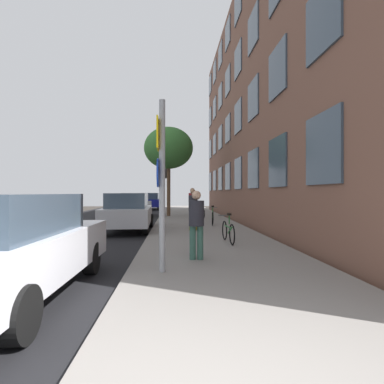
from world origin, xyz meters
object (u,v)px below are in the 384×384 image
(sign_post, at_px, (161,176))
(pedestrian_0, at_px, (196,220))
(bicycle_2, at_px, (201,212))
(car_0, at_px, (8,246))
(car_3, at_px, (151,201))
(bicycle_0, at_px, (228,231))
(traffic_light, at_px, (167,182))
(car_1, at_px, (128,212))
(bicycle_1, at_px, (213,217))
(pedestrian_1, at_px, (193,207))
(car_2, at_px, (136,204))
(tree_near, at_px, (169,148))
(pedestrian_2, at_px, (192,203))

(sign_post, xyz_separation_m, pedestrian_0, (0.77, 1.04, -0.96))
(bicycle_2, height_order, pedestrian_0, pedestrian_0)
(sign_post, relative_size, pedestrian_0, 2.11)
(car_0, xyz_separation_m, car_3, (0.28, 25.01, -0.00))
(bicycle_0, bearing_deg, pedestrian_0, -116.50)
(traffic_light, relative_size, bicycle_0, 2.23)
(traffic_light, bearing_deg, car_1, -96.39)
(bicycle_1, bearing_deg, bicycle_2, 93.02)
(bicycle_0, bearing_deg, bicycle_1, 87.88)
(pedestrian_1, xyz_separation_m, car_3, (-3.03, 17.37, -0.23))
(pedestrian_1, relative_size, car_1, 0.39)
(car_0, relative_size, car_2, 1.06)
(pedestrian_1, height_order, car_2, pedestrian_1)
(bicycle_2, relative_size, pedestrian_1, 1.00)
(car_1, bearing_deg, car_3, 91.00)
(bicycle_2, xyz_separation_m, car_3, (-3.89, 11.36, 0.38))
(pedestrian_0, bearing_deg, tree_near, 93.67)
(car_1, bearing_deg, car_0, -93.92)
(sign_post, distance_m, tree_near, 14.46)
(bicycle_1, height_order, car_3, car_3)
(bicycle_0, height_order, pedestrian_1, pedestrian_1)
(tree_near, distance_m, bicycle_2, 4.89)
(sign_post, height_order, car_1, sign_post)
(traffic_light, xyz_separation_m, pedestrian_0, (1.07, -18.59, -1.56))
(sign_post, relative_size, bicycle_0, 2.08)
(traffic_light, distance_m, bicycle_0, 16.56)
(tree_near, relative_size, bicycle_1, 3.66)
(pedestrian_0, xyz_separation_m, car_1, (-2.46, 6.14, -0.18))
(pedestrian_1, bearing_deg, bicycle_0, -74.23)
(car_1, bearing_deg, bicycle_2, 55.88)
(pedestrian_2, distance_m, car_3, 14.46)
(traffic_light, bearing_deg, tree_near, -87.68)
(car_3, bearing_deg, car_0, -90.64)
(bicycle_1, distance_m, car_3, 15.89)
(bicycle_0, relative_size, car_2, 0.38)
(traffic_light, xyz_separation_m, pedestrian_2, (1.52, -9.88, -1.44))
(car_0, xyz_separation_m, car_1, (0.57, 8.34, -0.00))
(bicycle_2, xyz_separation_m, pedestrian_0, (-1.14, -11.45, 0.56))
(traffic_light, distance_m, car_0, 20.95)
(pedestrian_1, bearing_deg, bicycle_2, 81.85)
(bicycle_1, xyz_separation_m, pedestrian_0, (-1.35, -7.46, 0.54))
(tree_near, height_order, pedestrian_0, tree_near)
(car_0, bearing_deg, pedestrian_1, 66.58)
(sign_post, relative_size, car_0, 0.74)
(traffic_light, bearing_deg, car_0, -95.40)
(pedestrian_1, height_order, car_1, pedestrian_1)
(bicycle_0, xyz_separation_m, car_0, (-4.19, -4.52, 0.37))
(traffic_light, height_order, tree_near, tree_near)
(car_3, bearing_deg, pedestrian_1, -80.12)
(pedestrian_2, bearing_deg, car_0, -107.72)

